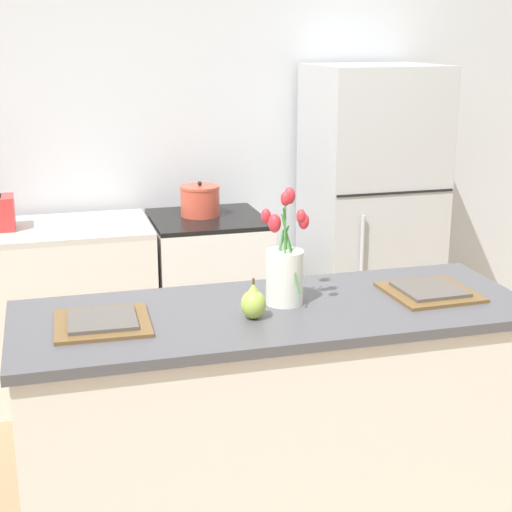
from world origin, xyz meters
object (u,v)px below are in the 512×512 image
stove_range (209,297)px  cooking_pot (200,201)px  plate_setting_right (430,291)px  plate_setting_left (102,322)px  refrigerator (370,217)px  flower_vase (285,269)px  pear_figurine (253,303)px

stove_range → cooking_pot: 0.54m
plate_setting_right → plate_setting_left: bearing=180.0°
refrigerator → plate_setting_left: (-1.64, -1.60, 0.11)m
flower_vase → plate_setting_right: 0.56m
plate_setting_left → plate_setting_right: same height
refrigerator → flower_vase: bearing=-122.8°
stove_range → plate_setting_right: 1.75m
plate_setting_left → cooking_pot: (0.66, 1.64, 0.03)m
pear_figurine → flower_vase: bearing=39.4°
flower_vase → plate_setting_left: bearing=-175.7°
stove_range → flower_vase: flower_vase is taller
plate_setting_right → cooking_pot: 1.73m
refrigerator → pear_figurine: (-1.15, -1.67, 0.16)m
cooking_pot → plate_setting_left: bearing=-111.9°
stove_range → pear_figurine: (-0.20, -1.67, 0.55)m
plate_setting_right → cooking_pot: bearing=107.6°
plate_setting_right → stove_range: bearing=107.0°
flower_vase → refrigerator: bearing=57.2°
flower_vase → plate_setting_left: size_ratio=1.30×
stove_range → refrigerator: size_ratio=0.54×
refrigerator → plate_setting_left: refrigerator is taller
refrigerator → flower_vase: size_ratio=4.14×
refrigerator → plate_setting_left: size_ratio=5.39×
pear_figurine → plate_setting_left: bearing=171.7°
plate_setting_right → flower_vase: bearing=175.0°
refrigerator → plate_setting_left: bearing=-135.7°
flower_vase → plate_setting_right: flower_vase is taller
refrigerator → flower_vase: (-1.00, -1.55, 0.23)m
stove_range → plate_setting_left: size_ratio=2.89×
stove_range → pear_figurine: size_ratio=6.54×
flower_vase → plate_setting_right: bearing=-5.0°
refrigerator → cooking_pot: bearing=177.5°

